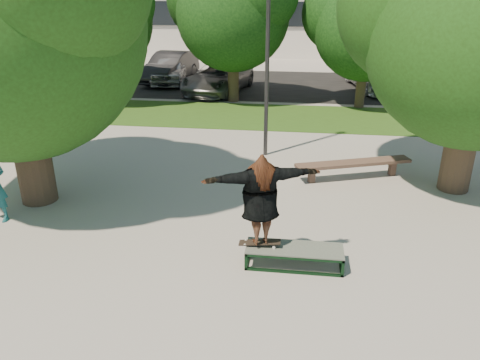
# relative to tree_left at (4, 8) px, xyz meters

# --- Properties ---
(ground) EXTENTS (120.00, 120.00, 0.00)m
(ground) POSITION_rel_tree_left_xyz_m (4.29, -1.09, -4.42)
(ground) COLOR gray
(ground) RESTS_ON ground
(grass_strip) EXTENTS (30.00, 4.00, 0.02)m
(grass_strip) POSITION_rel_tree_left_xyz_m (5.29, 8.41, -4.41)
(grass_strip) COLOR #294C15
(grass_strip) RESTS_ON ground
(asphalt_strip) EXTENTS (40.00, 8.00, 0.01)m
(asphalt_strip) POSITION_rel_tree_left_xyz_m (4.29, 14.91, -4.42)
(asphalt_strip) COLOR black
(asphalt_strip) RESTS_ON ground
(tree_left) EXTENTS (6.96, 5.95, 7.12)m
(tree_left) POSITION_rel_tree_left_xyz_m (0.00, 0.00, 0.00)
(tree_left) COLOR #38281E
(tree_left) RESTS_ON ground
(tree_right) EXTENTS (6.24, 5.33, 6.51)m
(tree_right) POSITION_rel_tree_left_xyz_m (10.21, 1.99, -0.33)
(tree_right) COLOR #38281E
(tree_right) RESTS_ON ground
(bg_tree_left) EXTENTS (5.28, 4.51, 5.77)m
(bg_tree_left) POSITION_rel_tree_left_xyz_m (-2.28, 9.98, -0.69)
(bg_tree_left) COLOR #38281E
(bg_tree_left) RESTS_ON ground
(bg_tree_mid) EXTENTS (5.76, 4.92, 6.24)m
(bg_tree_mid) POSITION_rel_tree_left_xyz_m (3.22, 10.98, -0.41)
(bg_tree_mid) COLOR #38281E
(bg_tree_mid) RESTS_ON ground
(bg_tree_right) EXTENTS (5.04, 4.31, 5.43)m
(bg_tree_right) POSITION_rel_tree_left_xyz_m (8.73, 10.47, -0.93)
(bg_tree_right) COLOR #38281E
(bg_tree_right) RESTS_ON ground
(lamppost) EXTENTS (0.25, 0.15, 6.11)m
(lamppost) POSITION_rel_tree_left_xyz_m (5.29, 3.91, -1.27)
(lamppost) COLOR #2D2D30
(lamppost) RESTS_ON ground
(grind_box) EXTENTS (1.80, 0.60, 0.38)m
(grind_box) POSITION_rel_tree_left_xyz_m (6.32, -2.18, -4.23)
(grind_box) COLOR black
(grind_box) RESTS_ON ground
(skater_rig) EXTENTS (2.21, 1.28, 1.82)m
(skater_rig) POSITION_rel_tree_left_xyz_m (5.67, -2.18, -3.10)
(skater_rig) COLOR white
(skater_rig) RESTS_ON grind_box
(bench) EXTENTS (3.16, 1.49, 0.49)m
(bench) POSITION_rel_tree_left_xyz_m (7.79, 2.29, -4.01)
(bench) COLOR brown
(bench) RESTS_ON ground
(car_silver_a) EXTENTS (2.23, 4.49, 1.47)m
(car_silver_a) POSITION_rel_tree_left_xyz_m (-0.61, 14.66, -3.69)
(car_silver_a) COLOR #ACACB0
(car_silver_a) RESTS_ON asphalt_strip
(car_dark) EXTENTS (2.24, 4.88, 1.55)m
(car_dark) POSITION_rel_tree_left_xyz_m (-0.71, 14.97, -3.65)
(car_dark) COLOR black
(car_dark) RESTS_ON asphalt_strip
(car_grey) EXTENTS (3.25, 5.33, 1.38)m
(car_grey) POSITION_rel_tree_left_xyz_m (2.29, 12.62, -3.73)
(car_grey) COLOR #5B5C60
(car_grey) RESTS_ON asphalt_strip
(car_silver_b) EXTENTS (3.31, 5.99, 1.64)m
(car_silver_b) POSITION_rel_tree_left_xyz_m (10.05, 14.57, -3.60)
(car_silver_b) COLOR silver
(car_silver_b) RESTS_ON asphalt_strip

